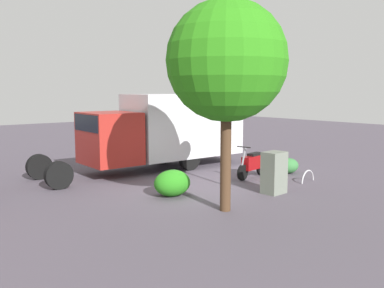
% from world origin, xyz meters
% --- Properties ---
extents(ground_plane, '(60.00, 60.00, 0.00)m').
position_xyz_m(ground_plane, '(0.00, 0.00, 0.00)').
color(ground_plane, '#4E4651').
extents(box_truck_near, '(8.57, 2.35, 2.99)m').
position_xyz_m(box_truck_near, '(-1.67, -3.48, 1.65)').
color(box_truck_near, black).
rests_on(box_truck_near, ground).
extents(motorcycle, '(1.80, 0.64, 1.20)m').
position_xyz_m(motorcycle, '(-3.06, 0.04, 0.52)').
color(motorcycle, black).
rests_on(motorcycle, ground).
extents(stop_sign, '(0.71, 0.33, 2.91)m').
position_xyz_m(stop_sign, '(-1.37, 0.40, 1.93)').
color(stop_sign, '#9E9EA3').
rests_on(stop_sign, ground).
extents(street_tree, '(3.09, 3.09, 5.43)m').
position_xyz_m(street_tree, '(0.65, 2.49, 3.87)').
color(street_tree, '#47301E').
rests_on(street_tree, ground).
extents(utility_cabinet, '(0.72, 0.58, 1.29)m').
position_xyz_m(utility_cabinet, '(-1.80, 2.07, 0.64)').
color(utility_cabinet, slate).
rests_on(utility_cabinet, ground).
extents(bike_rack_hoop, '(0.85, 0.17, 0.85)m').
position_xyz_m(bike_rack_hoop, '(-3.97, 1.76, 0.00)').
color(bike_rack_hoop, '#B7B7BC').
rests_on(bike_rack_hoop, ground).
extents(shrub_near_sign, '(1.15, 0.94, 0.79)m').
position_xyz_m(shrub_near_sign, '(0.82, 0.37, 0.39)').
color(shrub_near_sign, '#277D1A').
rests_on(shrub_near_sign, ground).
extents(shrub_mid_verge, '(0.85, 0.70, 0.58)m').
position_xyz_m(shrub_mid_verge, '(-4.70, 0.35, 0.29)').
color(shrub_mid_verge, '#35753A').
rests_on(shrub_mid_verge, ground).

